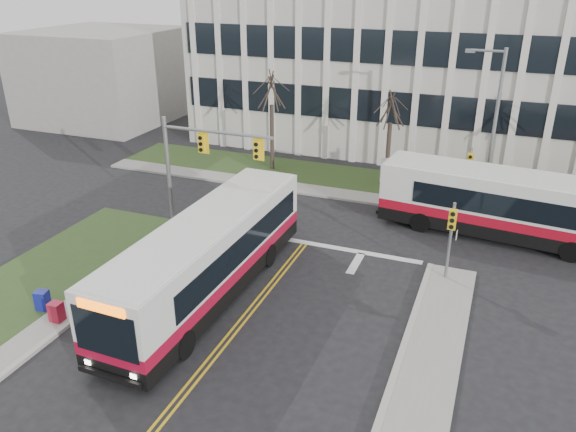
# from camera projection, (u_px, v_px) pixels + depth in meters

# --- Properties ---
(ground) EXTENTS (120.00, 120.00, 0.00)m
(ground) POSITION_uv_depth(u_px,v_px,m) (235.00, 330.00, 22.07)
(ground) COLOR black
(ground) RESTS_ON ground
(sidewalk_cross) EXTENTS (44.00, 1.60, 0.14)m
(sidewalk_cross) POSITION_uv_depth(u_px,v_px,m) (425.00, 206.00, 33.30)
(sidewalk_cross) COLOR #9E9B93
(sidewalk_cross) RESTS_ON ground
(building_lawn) EXTENTS (44.00, 5.00, 0.12)m
(building_lawn) POSITION_uv_depth(u_px,v_px,m) (431.00, 190.00, 35.69)
(building_lawn) COLOR #31461E
(building_lawn) RESTS_ON ground
(office_building) EXTENTS (40.00, 16.00, 12.00)m
(office_building) POSITION_uv_depth(u_px,v_px,m) (462.00, 67.00, 43.48)
(office_building) COLOR beige
(office_building) RESTS_ON ground
(building_annex) EXTENTS (12.00, 12.00, 8.00)m
(building_annex) POSITION_uv_depth(u_px,v_px,m) (104.00, 75.00, 51.23)
(building_annex) COLOR #9E9B93
(building_annex) RESTS_ON ground
(mast_arm_signal) EXTENTS (6.11, 0.38, 6.20)m
(mast_arm_signal) POSITION_uv_depth(u_px,v_px,m) (195.00, 158.00, 28.31)
(mast_arm_signal) COLOR slate
(mast_arm_signal) RESTS_ON ground
(signal_pole_near) EXTENTS (0.34, 0.39, 3.80)m
(signal_pole_near) POSITION_uv_depth(u_px,v_px,m) (451.00, 231.00, 24.52)
(signal_pole_near) COLOR slate
(signal_pole_near) RESTS_ON ground
(signal_pole_far) EXTENTS (0.34, 0.39, 3.80)m
(signal_pole_far) POSITION_uv_depth(u_px,v_px,m) (469.00, 171.00, 31.75)
(signal_pole_far) COLOR slate
(signal_pole_far) RESTS_ON ground
(streetlight) EXTENTS (2.15, 0.25, 9.20)m
(streetlight) POSITION_uv_depth(u_px,v_px,m) (492.00, 122.00, 31.06)
(streetlight) COLOR slate
(streetlight) RESTS_ON ground
(directory_sign) EXTENTS (1.50, 0.12, 2.00)m
(directory_sign) POSITION_uv_depth(u_px,v_px,m) (392.00, 171.00, 35.65)
(directory_sign) COLOR slate
(directory_sign) RESTS_ON ground
(tree_left) EXTENTS (1.80, 1.80, 7.70)m
(tree_left) POSITION_uv_depth(u_px,v_px,m) (271.00, 92.00, 37.14)
(tree_left) COLOR #42352B
(tree_left) RESTS_ON ground
(tree_mid) EXTENTS (1.80, 1.80, 6.82)m
(tree_mid) POSITION_uv_depth(u_px,v_px,m) (391.00, 111.00, 34.90)
(tree_mid) COLOR #42352B
(tree_mid) RESTS_ON ground
(bus_main) EXTENTS (3.10, 13.21, 3.51)m
(bus_main) POSITION_uv_depth(u_px,v_px,m) (208.00, 258.00, 23.82)
(bus_main) COLOR silver
(bus_main) RESTS_ON ground
(bus_cross) EXTENTS (13.20, 4.18, 3.46)m
(bus_cross) POSITION_uv_depth(u_px,v_px,m) (508.00, 207.00, 28.92)
(bus_cross) COLOR silver
(bus_cross) RESTS_ON ground
(newspaper_box_blue) EXTENTS (0.59, 0.55, 0.95)m
(newspaper_box_blue) POSITION_uv_depth(u_px,v_px,m) (43.00, 301.00, 23.08)
(newspaper_box_blue) COLOR navy
(newspaper_box_blue) RESTS_ON ground
(newspaper_box_red) EXTENTS (0.51, 0.46, 0.95)m
(newspaper_box_red) POSITION_uv_depth(u_px,v_px,m) (57.00, 313.00, 22.29)
(newspaper_box_red) COLOR maroon
(newspaper_box_red) RESTS_ON ground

